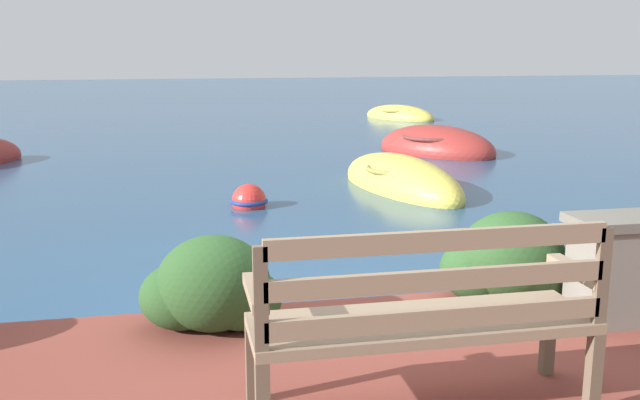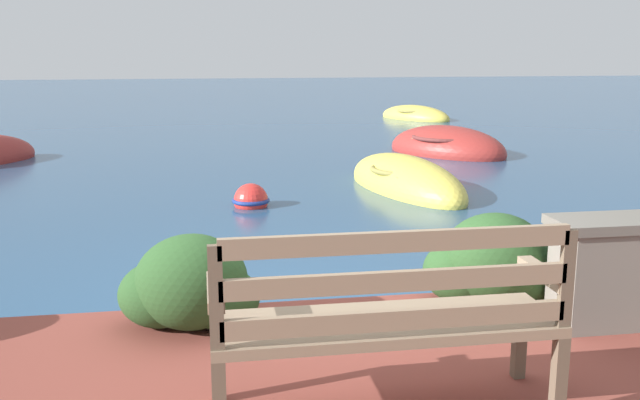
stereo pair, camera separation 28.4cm
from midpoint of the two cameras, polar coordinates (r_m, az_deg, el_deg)
name	(u,v)px [view 2 (the right image)]	position (r m, az deg, el deg)	size (l,w,h in m)	color
ground_plane	(318,330)	(4.97, 1.53, -10.34)	(80.00, 80.00, 0.00)	navy
park_bench	(388,316)	(3.30, 7.96, -9.22)	(1.62, 0.48, 0.93)	brown
hedge_clump_left	(190,288)	(4.40, -8.56, -6.96)	(0.86, 0.62, 0.58)	#284C23
hedge_clump_centre	(492,264)	(4.93, 15.24, -5.00)	(0.90, 0.65, 0.61)	#284C23
rowboat_nearest	(406,185)	(9.75, 7.71, 1.21)	(1.50, 2.84, 0.81)	#DBC64C
rowboat_far	(447,150)	(13.17, 10.72, 3.99)	(2.41, 2.67, 0.89)	#9E2D28
rowboat_outer	(415,117)	(19.43, 8.04, 6.60)	(1.97, 2.44, 0.65)	#DBC64C
mooring_buoy	(251,200)	(8.68, -4.62, -0.04)	(0.46, 0.46, 0.42)	red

